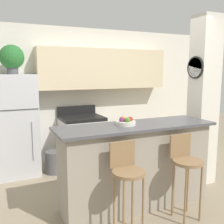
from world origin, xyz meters
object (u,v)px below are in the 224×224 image
(stove_range, at_px, (82,140))
(bar_stool_left, at_px, (127,174))
(refrigerator, at_px, (16,125))
(bar_stool_right, at_px, (186,164))
(potted_plant_on_fridge, at_px, (12,58))
(trash_bin, at_px, (54,162))
(fruit_bowl, at_px, (126,122))

(stove_range, xyz_separation_m, bar_stool_left, (-0.24, -2.24, 0.20))
(refrigerator, xyz_separation_m, bar_stool_right, (1.69, -2.24, -0.18))
(potted_plant_on_fridge, distance_m, trash_bin, 1.86)
(stove_range, distance_m, bar_stool_left, 2.27)
(refrigerator, distance_m, trash_bin, 0.89)
(potted_plant_on_fridge, bearing_deg, bar_stool_right, -53.05)
(stove_range, bearing_deg, bar_stool_right, -76.53)
(fruit_bowl, bearing_deg, bar_stool_right, -43.87)
(bar_stool_right, height_order, potted_plant_on_fridge, potted_plant_on_fridge)
(bar_stool_left, distance_m, potted_plant_on_fridge, 2.74)
(bar_stool_left, distance_m, bar_stool_right, 0.78)
(trash_bin, bearing_deg, fruit_bowl, -68.64)
(stove_range, xyz_separation_m, bar_stool_right, (0.54, -2.24, 0.20))
(bar_stool_left, xyz_separation_m, potted_plant_on_fridge, (-0.91, 2.24, 1.28))
(fruit_bowl, relative_size, trash_bin, 0.63)
(refrigerator, bearing_deg, bar_stool_right, -53.05)
(stove_range, relative_size, fruit_bowl, 4.44)
(trash_bin, bearing_deg, bar_stool_left, -80.33)
(bar_stool_right, bearing_deg, refrigerator, 126.95)
(refrigerator, height_order, trash_bin, refrigerator)
(bar_stool_left, relative_size, fruit_bowl, 4.13)
(potted_plant_on_fridge, height_order, fruit_bowl, potted_plant_on_fridge)
(bar_stool_left, bearing_deg, refrigerator, 112.10)
(fruit_bowl, bearing_deg, potted_plant_on_fridge, 123.74)
(bar_stool_left, xyz_separation_m, bar_stool_right, (0.78, 0.00, 0.00))
(refrigerator, distance_m, fruit_bowl, 2.10)
(bar_stool_left, xyz_separation_m, fruit_bowl, (0.25, 0.51, 0.45))
(potted_plant_on_fridge, bearing_deg, refrigerator, -61.77)
(bar_stool_right, bearing_deg, bar_stool_left, 180.00)
(fruit_bowl, bearing_deg, trash_bin, 111.36)
(bar_stool_left, bearing_deg, bar_stool_right, 0.00)
(stove_range, distance_m, potted_plant_on_fridge, 1.88)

